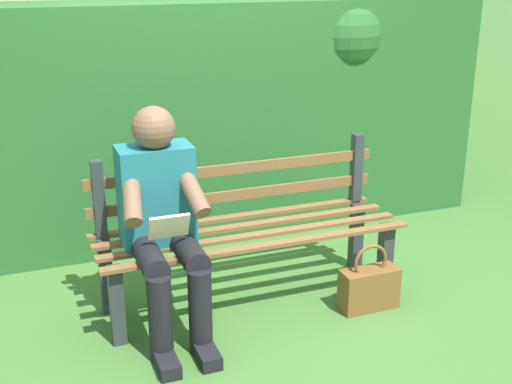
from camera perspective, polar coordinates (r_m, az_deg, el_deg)
ground at (r=3.87m, az=-0.53°, el=-9.33°), size 60.00×60.00×0.00m
park_bench at (r=3.74m, az=-0.90°, el=-3.17°), size 1.71×0.51×0.87m
person_seated at (r=3.39m, az=-8.05°, el=-2.20°), size 0.44×0.73×1.18m
hedge_backdrop at (r=4.55m, az=-10.55°, el=6.08°), size 5.05×0.74×1.67m
handbag at (r=3.79m, az=9.69°, el=-8.04°), size 0.33×0.14×0.39m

